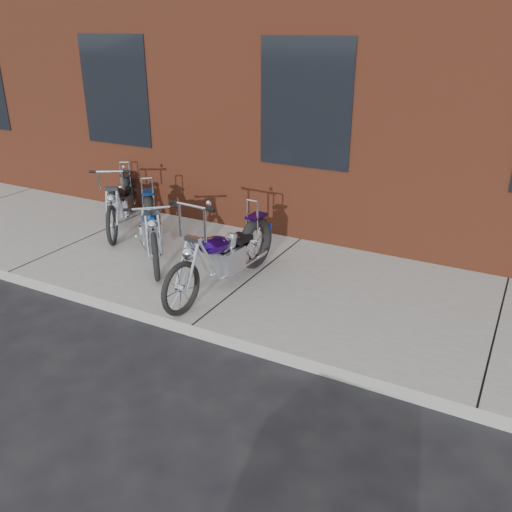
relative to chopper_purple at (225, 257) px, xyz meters
The scene contains 5 objects.
ground 1.17m from the chopper_purple, 80.13° to the right, with size 120.00×120.00×0.00m, color black.
sidewalk 0.71m from the chopper_purple, 70.14° to the left, with size 22.00×3.00×0.15m, color gray.
chopper_purple is the anchor object (origin of this frame).
chopper_blue 1.50m from the chopper_purple, 164.79° to the left, with size 1.56×1.76×0.98m.
chopper_third 2.89m from the chopper_purple, 157.07° to the left, with size 1.20×1.89×1.09m.
Camera 1 is at (3.10, -4.28, 3.23)m, focal length 38.00 mm.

